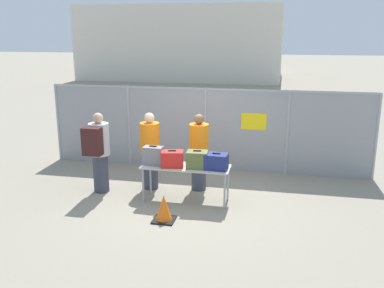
{
  "coord_description": "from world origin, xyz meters",
  "views": [
    {
      "loc": [
        1.81,
        -8.12,
        3.34
      ],
      "look_at": [
        -0.0,
        0.43,
        1.05
      ],
      "focal_mm": 40.0,
      "sensor_mm": 36.0,
      "label": 1
    }
  ],
  "objects_px": {
    "suitcase_grey": "(153,156)",
    "suitcase_red": "(172,159)",
    "traffic_cone": "(164,209)",
    "utility_trailer": "(255,132)",
    "suitcase_navy": "(216,162)",
    "suitcase_olive": "(197,160)",
    "security_worker_near": "(199,151)",
    "inspection_table": "(186,169)",
    "security_worker_far": "(150,150)",
    "traveler_hooded": "(98,150)"
  },
  "relations": [
    {
      "from": "inspection_table",
      "to": "traveler_hooded",
      "type": "height_order",
      "value": "traveler_hooded"
    },
    {
      "from": "suitcase_navy",
      "to": "traffic_cone",
      "type": "xyz_separation_m",
      "value": [
        -0.81,
        -0.96,
        -0.67
      ]
    },
    {
      "from": "inspection_table",
      "to": "security_worker_far",
      "type": "height_order",
      "value": "security_worker_far"
    },
    {
      "from": "suitcase_navy",
      "to": "security_worker_far",
      "type": "bearing_deg",
      "value": 158.02
    },
    {
      "from": "traffic_cone",
      "to": "security_worker_near",
      "type": "bearing_deg",
      "value": 79.82
    },
    {
      "from": "suitcase_red",
      "to": "utility_trailer",
      "type": "bearing_deg",
      "value": 74.86
    },
    {
      "from": "security_worker_far",
      "to": "security_worker_near",
      "type": "bearing_deg",
      "value": 171.5
    },
    {
      "from": "traffic_cone",
      "to": "utility_trailer",
      "type": "bearing_deg",
      "value": 77.89
    },
    {
      "from": "inspection_table",
      "to": "utility_trailer",
      "type": "bearing_deg",
      "value": 77.53
    },
    {
      "from": "security_worker_far",
      "to": "suitcase_grey",
      "type": "bearing_deg",
      "value": 97.02
    },
    {
      "from": "suitcase_grey",
      "to": "security_worker_far",
      "type": "distance_m",
      "value": 0.65
    },
    {
      "from": "security_worker_far",
      "to": "traffic_cone",
      "type": "distance_m",
      "value": 1.86
    },
    {
      "from": "traveler_hooded",
      "to": "utility_trailer",
      "type": "distance_m",
      "value": 5.65
    },
    {
      "from": "utility_trailer",
      "to": "inspection_table",
      "type": "bearing_deg",
      "value": -102.47
    },
    {
      "from": "suitcase_olive",
      "to": "utility_trailer",
      "type": "xyz_separation_m",
      "value": [
        0.84,
        4.92,
        -0.52
      ]
    },
    {
      "from": "inspection_table",
      "to": "suitcase_red",
      "type": "xyz_separation_m",
      "value": [
        -0.26,
        -0.07,
        0.23
      ]
    },
    {
      "from": "inspection_table",
      "to": "utility_trailer",
      "type": "relative_size",
      "value": 0.44
    },
    {
      "from": "suitcase_grey",
      "to": "traveler_hooded",
      "type": "xyz_separation_m",
      "value": [
        -1.24,
        0.13,
        0.02
      ]
    },
    {
      "from": "suitcase_navy",
      "to": "traveler_hooded",
      "type": "distance_m",
      "value": 2.54
    },
    {
      "from": "suitcase_red",
      "to": "suitcase_olive",
      "type": "xyz_separation_m",
      "value": [
        0.5,
        0.03,
        0.01
      ]
    },
    {
      "from": "suitcase_olive",
      "to": "security_worker_near",
      "type": "distance_m",
      "value": 0.77
    },
    {
      "from": "traffic_cone",
      "to": "suitcase_grey",
      "type": "bearing_deg",
      "value": 116.24
    },
    {
      "from": "utility_trailer",
      "to": "suitcase_grey",
      "type": "bearing_deg",
      "value": -109.64
    },
    {
      "from": "suitcase_navy",
      "to": "traveler_hooded",
      "type": "relative_size",
      "value": 0.27
    },
    {
      "from": "suitcase_grey",
      "to": "suitcase_red",
      "type": "bearing_deg",
      "value": -6.96
    },
    {
      "from": "inspection_table",
      "to": "suitcase_grey",
      "type": "bearing_deg",
      "value": -178.36
    },
    {
      "from": "security_worker_far",
      "to": "utility_trailer",
      "type": "relative_size",
      "value": 0.42
    },
    {
      "from": "suitcase_navy",
      "to": "suitcase_grey",
      "type": "bearing_deg",
      "value": 178.87
    },
    {
      "from": "inspection_table",
      "to": "suitcase_olive",
      "type": "xyz_separation_m",
      "value": [
        0.24,
        -0.04,
        0.24
      ]
    },
    {
      "from": "suitcase_red",
      "to": "security_worker_far",
      "type": "bearing_deg",
      "value": 135.66
    },
    {
      "from": "suitcase_navy",
      "to": "traffic_cone",
      "type": "distance_m",
      "value": 1.42
    },
    {
      "from": "utility_trailer",
      "to": "traffic_cone",
      "type": "relative_size",
      "value": 8.05
    },
    {
      "from": "inspection_table",
      "to": "suitcase_navy",
      "type": "distance_m",
      "value": 0.66
    },
    {
      "from": "traveler_hooded",
      "to": "security_worker_far",
      "type": "bearing_deg",
      "value": 32.75
    },
    {
      "from": "suitcase_olive",
      "to": "traffic_cone",
      "type": "height_order",
      "value": "suitcase_olive"
    },
    {
      "from": "security_worker_near",
      "to": "utility_trailer",
      "type": "distance_m",
      "value": 4.29
    },
    {
      "from": "suitcase_navy",
      "to": "utility_trailer",
      "type": "relative_size",
      "value": 0.11
    },
    {
      "from": "inspection_table",
      "to": "suitcase_red",
      "type": "relative_size",
      "value": 3.61
    },
    {
      "from": "inspection_table",
      "to": "security_worker_near",
      "type": "height_order",
      "value": "security_worker_near"
    },
    {
      "from": "security_worker_near",
      "to": "utility_trailer",
      "type": "xyz_separation_m",
      "value": [
        0.95,
        4.15,
        -0.48
      ]
    },
    {
      "from": "inspection_table",
      "to": "suitcase_navy",
      "type": "relative_size",
      "value": 3.87
    },
    {
      "from": "inspection_table",
      "to": "traffic_cone",
      "type": "xyz_separation_m",
      "value": [
        -0.18,
        -1.0,
        -0.45
      ]
    },
    {
      "from": "suitcase_red",
      "to": "security_worker_near",
      "type": "relative_size",
      "value": 0.29
    },
    {
      "from": "suitcase_red",
      "to": "traveler_hooded",
      "type": "height_order",
      "value": "traveler_hooded"
    },
    {
      "from": "inspection_table",
      "to": "suitcase_olive",
      "type": "height_order",
      "value": "suitcase_olive"
    },
    {
      "from": "security_worker_near",
      "to": "utility_trailer",
      "type": "height_order",
      "value": "security_worker_near"
    },
    {
      "from": "traveler_hooded",
      "to": "utility_trailer",
      "type": "xyz_separation_m",
      "value": [
        2.99,
        4.76,
        -0.56
      ]
    },
    {
      "from": "suitcase_olive",
      "to": "security_worker_near",
      "type": "xyz_separation_m",
      "value": [
        -0.12,
        0.76,
        -0.04
      ]
    },
    {
      "from": "suitcase_red",
      "to": "traffic_cone",
      "type": "xyz_separation_m",
      "value": [
        0.08,
        -0.93,
        -0.67
      ]
    },
    {
      "from": "inspection_table",
      "to": "suitcase_red",
      "type": "height_order",
      "value": "suitcase_red"
    }
  ]
}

